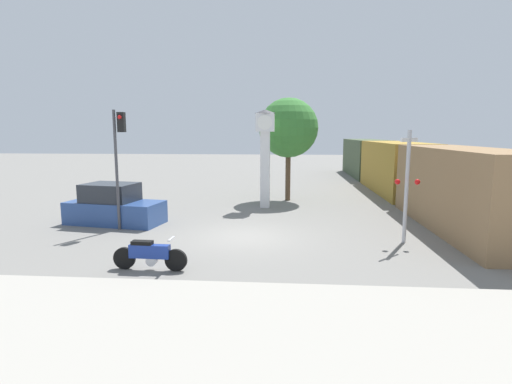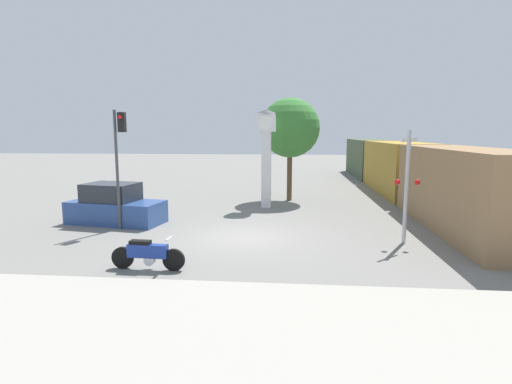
{
  "view_description": "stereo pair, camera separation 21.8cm",
  "coord_description": "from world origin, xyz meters",
  "px_view_note": "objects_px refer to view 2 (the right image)",
  "views": [
    {
      "loc": [
        1.64,
        -15.03,
        4.02
      ],
      "look_at": [
        0.32,
        1.66,
        1.53
      ],
      "focal_mm": 28.0,
      "sensor_mm": 36.0,
      "label": 1
    },
    {
      "loc": [
        1.86,
        -15.01,
        4.02
      ],
      "look_at": [
        0.32,
        1.66,
        1.53
      ],
      "focal_mm": 28.0,
      "sensor_mm": 36.0,
      "label": 2
    }
  ],
  "objects_px": {
    "motorcycle": "(148,254)",
    "clock_tower": "(266,144)",
    "freight_train": "(398,167)",
    "parked_car": "(115,207)",
    "street_tree": "(290,128)",
    "traffic_light": "(119,149)",
    "railroad_crossing_signal": "(407,183)"
  },
  "relations": [
    {
      "from": "railroad_crossing_signal",
      "to": "motorcycle",
      "type": "bearing_deg",
      "value": -156.31
    },
    {
      "from": "motorcycle",
      "to": "street_tree",
      "type": "distance_m",
      "value": 13.88
    },
    {
      "from": "railroad_crossing_signal",
      "to": "parked_car",
      "type": "bearing_deg",
      "value": 169.56
    },
    {
      "from": "motorcycle",
      "to": "traffic_light",
      "type": "height_order",
      "value": "traffic_light"
    },
    {
      "from": "traffic_light",
      "to": "parked_car",
      "type": "xyz_separation_m",
      "value": [
        -0.82,
        1.08,
        -2.61
      ]
    },
    {
      "from": "clock_tower",
      "to": "freight_train",
      "type": "relative_size",
      "value": 0.17
    },
    {
      "from": "motorcycle",
      "to": "clock_tower",
      "type": "xyz_separation_m",
      "value": [
        2.82,
        10.35,
        2.96
      ]
    },
    {
      "from": "street_tree",
      "to": "parked_car",
      "type": "xyz_separation_m",
      "value": [
        -7.73,
        -6.84,
        -3.54
      ]
    },
    {
      "from": "motorcycle",
      "to": "railroad_crossing_signal",
      "type": "distance_m",
      "value": 9.28
    },
    {
      "from": "motorcycle",
      "to": "traffic_light",
      "type": "xyz_separation_m",
      "value": [
        -2.86,
        4.79,
        2.89
      ]
    },
    {
      "from": "clock_tower",
      "to": "railroad_crossing_signal",
      "type": "xyz_separation_m",
      "value": [
        5.53,
        -6.69,
        -1.2
      ]
    },
    {
      "from": "motorcycle",
      "to": "freight_train",
      "type": "relative_size",
      "value": 0.07
    },
    {
      "from": "freight_train",
      "to": "railroad_crossing_signal",
      "type": "relative_size",
      "value": 7.65
    },
    {
      "from": "motorcycle",
      "to": "street_tree",
      "type": "xyz_separation_m",
      "value": [
        4.05,
        12.72,
        3.82
      ]
    },
    {
      "from": "motorcycle",
      "to": "parked_car",
      "type": "relative_size",
      "value": 0.51
    },
    {
      "from": "motorcycle",
      "to": "street_tree",
      "type": "relative_size",
      "value": 0.37
    },
    {
      "from": "street_tree",
      "to": "parked_car",
      "type": "bearing_deg",
      "value": -138.48
    },
    {
      "from": "traffic_light",
      "to": "street_tree",
      "type": "height_order",
      "value": "street_tree"
    },
    {
      "from": "clock_tower",
      "to": "railroad_crossing_signal",
      "type": "bearing_deg",
      "value": -50.44
    },
    {
      "from": "traffic_light",
      "to": "freight_train",
      "type": "bearing_deg",
      "value": 39.87
    },
    {
      "from": "railroad_crossing_signal",
      "to": "traffic_light",
      "type": "bearing_deg",
      "value": 174.24
    },
    {
      "from": "freight_train",
      "to": "parked_car",
      "type": "distance_m",
      "value": 18.51
    },
    {
      "from": "clock_tower",
      "to": "parked_car",
      "type": "bearing_deg",
      "value": -145.43
    },
    {
      "from": "clock_tower",
      "to": "freight_train",
      "type": "xyz_separation_m",
      "value": [
        8.52,
        6.3,
        -1.74
      ]
    },
    {
      "from": "motorcycle",
      "to": "clock_tower",
      "type": "distance_m",
      "value": 11.13
    },
    {
      "from": "parked_car",
      "to": "street_tree",
      "type": "bearing_deg",
      "value": 51.12
    },
    {
      "from": "parked_car",
      "to": "railroad_crossing_signal",
      "type": "bearing_deg",
      "value": -0.84
    },
    {
      "from": "motorcycle",
      "to": "traffic_light",
      "type": "relative_size",
      "value": 0.45
    },
    {
      "from": "motorcycle",
      "to": "railroad_crossing_signal",
      "type": "relative_size",
      "value": 0.54
    },
    {
      "from": "motorcycle",
      "to": "freight_train",
      "type": "distance_m",
      "value": 20.18
    },
    {
      "from": "clock_tower",
      "to": "freight_train",
      "type": "bearing_deg",
      "value": 36.46
    },
    {
      "from": "freight_train",
      "to": "parked_car",
      "type": "relative_size",
      "value": 7.1
    }
  ]
}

